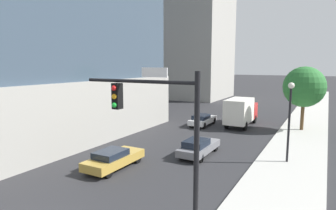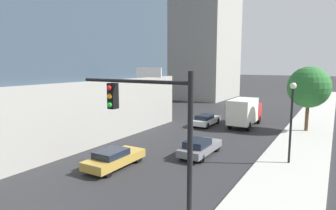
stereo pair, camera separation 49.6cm
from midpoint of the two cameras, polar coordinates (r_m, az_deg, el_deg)
sidewalk at (r=27.22m, az=24.94°, el=-7.87°), size 4.68×120.00×0.15m
construction_building at (r=64.80m, az=6.23°, el=16.29°), size 26.84×16.12×36.79m
traffic_light_pole at (r=10.92m, az=-1.41°, el=-4.24°), size 5.06×0.48×6.90m
street_lamp at (r=22.23m, az=23.76°, el=-1.07°), size 0.44×0.44×5.76m
street_tree at (r=33.96m, az=26.36°, el=3.15°), size 4.33×4.33×6.83m
car_white at (r=34.44m, az=7.87°, el=-2.91°), size 1.80×4.75×1.36m
car_gold at (r=20.83m, az=-9.90°, el=-10.26°), size 1.92×4.75×1.33m
car_gray at (r=23.27m, az=6.87°, el=-8.21°), size 1.85×4.78×1.36m
box_truck at (r=34.62m, az=15.23°, el=-1.20°), size 2.36×6.70×3.29m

